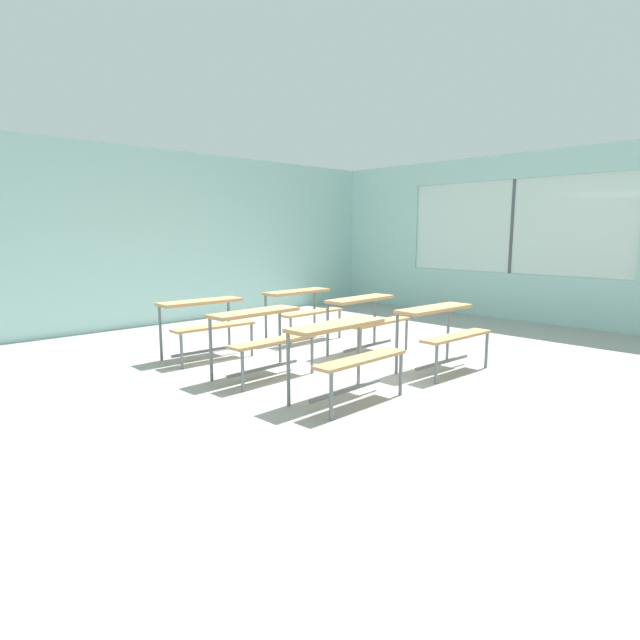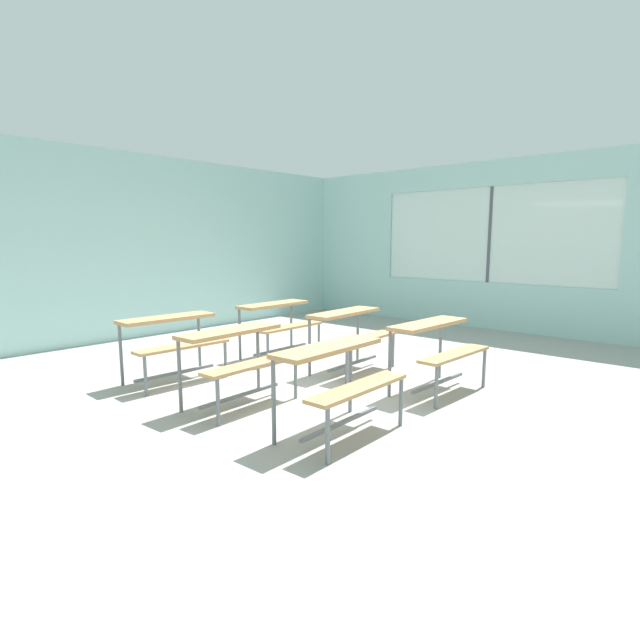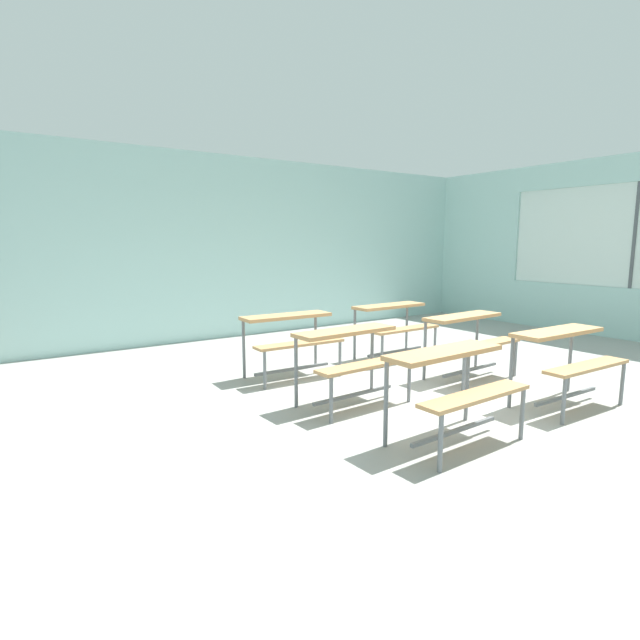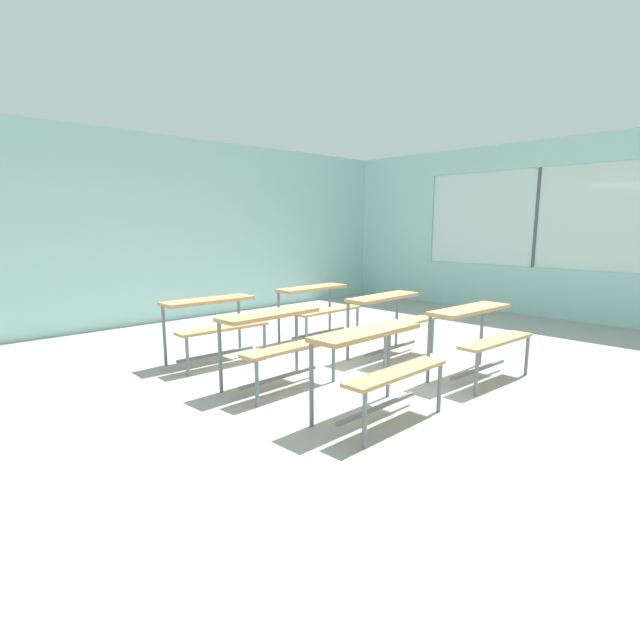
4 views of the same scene
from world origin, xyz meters
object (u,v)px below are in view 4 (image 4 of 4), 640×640
object	(u,v)px
desk_bench_r2c0	(214,315)
desk_bench_r2c1	(318,300)
desk_bench_r0c1	(478,326)
desk_bench_r1c1	(390,311)
desk_bench_r1c0	(277,331)
desk_bench_r0c0	(376,353)

from	to	relation	value
desk_bench_r2c0	desk_bench_r2c1	world-z (taller)	same
desk_bench_r2c1	desk_bench_r0c1	bearing A→B (deg)	-91.61
desk_bench_r1c1	desk_bench_r2c0	bearing A→B (deg)	141.48
desk_bench_r0c1	desk_bench_r2c0	size ratio (longest dim) A/B	1.00
desk_bench_r0c1	desk_bench_r2c0	world-z (taller)	same
desk_bench_r1c0	desk_bench_r2c0	xyz separation A→B (m)	(0.03, 1.21, 0.00)
desk_bench_r0c1	desk_bench_r0c0	bearing A→B (deg)	-178.61
desk_bench_r0c0	desk_bench_r0c1	distance (m)	1.62
desk_bench_r1c0	desk_bench_r2c0	distance (m)	1.21
desk_bench_r0c1	desk_bench_r2c1	distance (m)	2.46
desk_bench_r0c1	desk_bench_r2c1	size ratio (longest dim) A/B	1.01
desk_bench_r1c0	desk_bench_r1c1	bearing A→B (deg)	-3.02
desk_bench_r1c1	desk_bench_r0c0	bearing A→B (deg)	-147.41
desk_bench_r0c1	desk_bench_r1c1	xyz separation A→B (m)	(0.06, 1.21, 0.00)
desk_bench_r1c0	desk_bench_r2c0	bearing A→B (deg)	86.01
desk_bench_r1c0	desk_bench_r1c1	world-z (taller)	same
desk_bench_r0c1	desk_bench_r1c1	bearing A→B (deg)	89.02
desk_bench_r1c0	desk_bench_r1c1	size ratio (longest dim) A/B	1.00
desk_bench_r2c0	desk_bench_r2c1	xyz separation A→B (m)	(1.68, 0.02, 0.00)
desk_bench_r1c0	desk_bench_r1c1	xyz separation A→B (m)	(1.75, -0.02, 0.00)
desk_bench_r1c1	desk_bench_r2c0	size ratio (longest dim) A/B	1.01
desk_bench_r2c0	desk_bench_r2c1	distance (m)	1.68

